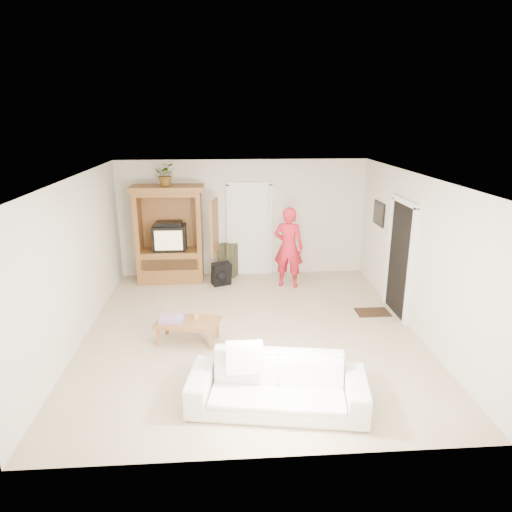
{
  "coord_description": "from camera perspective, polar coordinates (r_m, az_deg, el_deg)",
  "views": [
    {
      "loc": [
        -0.41,
        -7.0,
        3.49
      ],
      "look_at": [
        0.13,
        0.6,
        1.15
      ],
      "focal_mm": 32.0,
      "sensor_mm": 36.0,
      "label": 1
    }
  ],
  "objects": [
    {
      "name": "floor",
      "position": [
        7.84,
        -0.65,
        -9.38
      ],
      "size": [
        6.0,
        6.0,
        0.0
      ],
      "primitive_type": "plane",
      "color": "tan",
      "rests_on": "ground"
    },
    {
      "name": "ceiling",
      "position": [
        7.07,
        -0.72,
        9.83
      ],
      "size": [
        6.0,
        6.0,
        0.0
      ],
      "primitive_type": "plane",
      "rotation": [
        3.14,
        0.0,
        0.0
      ],
      "color": "white",
      "rests_on": "floor"
    },
    {
      "name": "wall_back",
      "position": [
        10.25,
        -1.67,
        4.72
      ],
      "size": [
        5.5,
        0.0,
        5.5
      ],
      "primitive_type": "plane",
      "rotation": [
        1.57,
        0.0,
        0.0
      ],
      "color": "silver",
      "rests_on": "floor"
    },
    {
      "name": "wall_front",
      "position": [
        4.58,
        1.57,
        -11.51
      ],
      "size": [
        5.5,
        0.0,
        5.5
      ],
      "primitive_type": "plane",
      "rotation": [
        -1.57,
        0.0,
        0.0
      ],
      "color": "silver",
      "rests_on": "floor"
    },
    {
      "name": "wall_left",
      "position": [
        7.7,
        -21.56,
        -0.68
      ],
      "size": [
        0.0,
        6.0,
        6.0
      ],
      "primitive_type": "plane",
      "rotation": [
        1.57,
        0.0,
        1.57
      ],
      "color": "silver",
      "rests_on": "floor"
    },
    {
      "name": "wall_right",
      "position": [
        7.99,
        19.42,
        0.15
      ],
      "size": [
        0.0,
        6.0,
        6.0
      ],
      "primitive_type": "plane",
      "rotation": [
        1.57,
        0.0,
        -1.57
      ],
      "color": "silver",
      "rests_on": "floor"
    },
    {
      "name": "armoire",
      "position": [
        10.07,
        -10.57,
        1.93
      ],
      "size": [
        1.82,
        1.14,
        2.1
      ],
      "color": "#93602D",
      "rests_on": "floor"
    },
    {
      "name": "door_back",
      "position": [
        10.29,
        -0.82,
        3.18
      ],
      "size": [
        0.85,
        0.05,
        2.04
      ],
      "primitive_type": "cube",
      "color": "white",
      "rests_on": "floor"
    },
    {
      "name": "doorway_right",
      "position": [
        8.59,
        17.55,
        -0.47
      ],
      "size": [
        0.05,
        0.9,
        2.04
      ],
      "primitive_type": "cube",
      "color": "black",
      "rests_on": "floor"
    },
    {
      "name": "framed_picture",
      "position": [
        9.63,
        15.13,
        5.15
      ],
      "size": [
        0.03,
        0.6,
        0.48
      ],
      "primitive_type": "cube",
      "color": "black",
      "rests_on": "wall_right"
    },
    {
      "name": "doormat",
      "position": [
        8.79,
        14.36,
        -6.83
      ],
      "size": [
        0.6,
        0.4,
        0.02
      ],
      "primitive_type": "cube",
      "color": "#382316",
      "rests_on": "floor"
    },
    {
      "name": "plant",
      "position": [
        9.78,
        -11.19,
        9.98
      ],
      "size": [
        0.45,
        0.4,
        0.47
      ],
      "primitive_type": "imported",
      "rotation": [
        0.0,
        0.0,
        -0.07
      ],
      "color": "#4C7238",
      "rests_on": "armoire"
    },
    {
      "name": "man",
      "position": [
        9.58,
        4.08,
        1.08
      ],
      "size": [
        0.73,
        0.6,
        1.72
      ],
      "primitive_type": "imported",
      "rotation": [
        0.0,
        0.0,
        2.8
      ],
      "color": "red",
      "rests_on": "floor"
    },
    {
      "name": "sofa",
      "position": [
        5.85,
        2.68,
        -15.78
      ],
      "size": [
        2.29,
        1.19,
        0.64
      ],
      "primitive_type": "imported",
      "rotation": [
        0.0,
        0.0,
        -0.16
      ],
      "color": "silver",
      "rests_on": "floor"
    },
    {
      "name": "coffee_table",
      "position": [
        7.45,
        -8.52,
        -8.32
      ],
      "size": [
        1.08,
        0.73,
        0.37
      ],
      "rotation": [
        0.0,
        0.0,
        -0.21
      ],
      "color": "olive",
      "rests_on": "floor"
    },
    {
      "name": "towel",
      "position": [
        7.44,
        -10.5,
        -7.72
      ],
      "size": [
        0.41,
        0.32,
        0.08
      ],
      "primitive_type": "cube",
      "rotation": [
        0.0,
        0.0,
        -0.12
      ],
      "color": "#EE4F67",
      "rests_on": "coffee_table"
    },
    {
      "name": "candle",
      "position": [
        7.44,
        -7.48,
        -7.48
      ],
      "size": [
        0.08,
        0.08,
        0.1
      ],
      "primitive_type": "cylinder",
      "color": "tan",
      "rests_on": "coffee_table"
    },
    {
      "name": "backpack_black",
      "position": [
        9.82,
        -4.35,
        -2.31
      ],
      "size": [
        0.45,
        0.36,
        0.48
      ],
      "primitive_type": null,
      "rotation": [
        0.0,
        0.0,
        0.39
      ],
      "color": "black",
      "rests_on": "floor"
    },
    {
      "name": "backpack_olive",
      "position": [
        10.34,
        -3.54,
        -0.53
      ],
      "size": [
        0.46,
        0.4,
        0.74
      ],
      "primitive_type": null,
      "rotation": [
        0.0,
        0.0,
        -0.34
      ],
      "color": "#47442B",
      "rests_on": "floor"
    }
  ]
}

